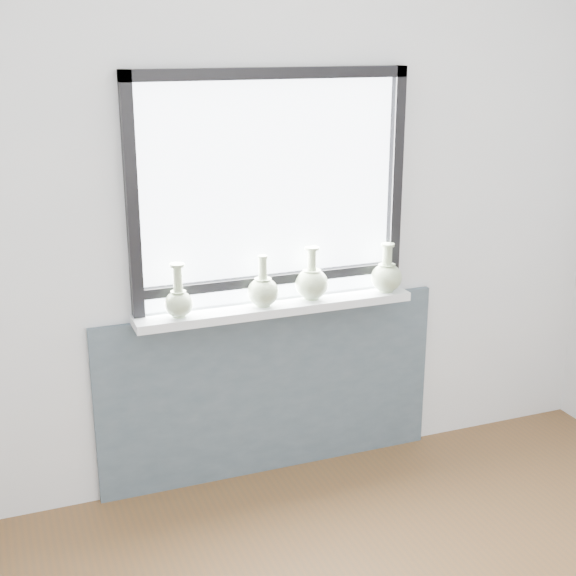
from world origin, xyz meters
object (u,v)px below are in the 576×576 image
object	(u,v)px
vase_a	(179,300)
vase_c	(312,282)
windowsill	(276,307)
vase_b	(263,290)
vase_d	(387,275)

from	to	relation	value
vase_a	vase_c	world-z (taller)	vase_c
vase_a	windowsill	bearing A→B (deg)	2.69
vase_a	vase_c	distance (m)	0.64
windowsill	vase_b	xyz separation A→B (m)	(-0.07, -0.02, 0.10)
vase_b	vase_c	xyz separation A→B (m)	(0.25, 0.02, 0.01)
windowsill	vase_c	xyz separation A→B (m)	(0.18, 0.00, 0.10)
vase_c	vase_d	distance (m)	0.38
vase_b	vase_c	distance (m)	0.25
vase_c	windowsill	bearing A→B (deg)	-179.85
vase_a	vase_c	size ratio (longest dim) A/B	0.97
vase_a	vase_b	xyz separation A→B (m)	(0.39, 0.01, 0.00)
windowsill	vase_c	bearing A→B (deg)	0.15
vase_d	vase_a	bearing A→B (deg)	179.85
vase_c	vase_d	xyz separation A→B (m)	(0.38, -0.02, -0.00)
vase_d	vase_b	bearing A→B (deg)	179.26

